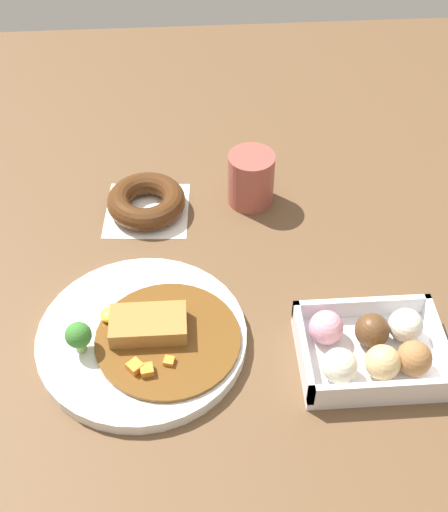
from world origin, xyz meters
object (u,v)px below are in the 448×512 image
at_px(curry_plate, 144,337).
at_px(chocolate_ring_donut, 146,202).
at_px(donut_box, 372,349).
at_px(coffee_mug, 251,179).

xyz_separation_m(curry_plate, chocolate_ring_donut, (0.00, 0.26, 0.01)).
relative_size(curry_plate, donut_box, 1.50).
height_order(donut_box, chocolate_ring_donut, donut_box).
distance_m(donut_box, coffee_mug, 0.34).
distance_m(curry_plate, donut_box, 0.29).
bearing_deg(donut_box, chocolate_ring_donut, 133.01).
xyz_separation_m(curry_plate, donut_box, (0.28, -0.05, 0.01)).
xyz_separation_m(curry_plate, coffee_mug, (0.16, 0.27, 0.03)).
bearing_deg(curry_plate, donut_box, -9.17).
bearing_deg(chocolate_ring_donut, donut_box, -46.99).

